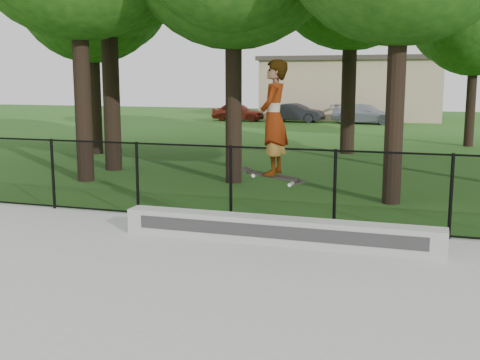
{
  "coord_description": "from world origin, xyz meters",
  "views": [
    {
      "loc": [
        3.7,
        -4.84,
        2.81
      ],
      "look_at": [
        0.74,
        4.2,
        1.2
      ],
      "focal_mm": 45.0,
      "sensor_mm": 36.0,
      "label": 1
    }
  ],
  "objects_px": {
    "grind_ledge": "(278,231)",
    "car_a": "(238,112)",
    "car_c": "(365,114)",
    "skater_airborne": "(274,120)",
    "car_b": "(296,113)"
  },
  "relations": [
    {
      "from": "grind_ledge",
      "to": "car_c",
      "type": "bearing_deg",
      "value": 93.64
    },
    {
      "from": "car_a",
      "to": "skater_airborne",
      "type": "distance_m",
      "value": 30.83
    },
    {
      "from": "grind_ledge",
      "to": "car_a",
      "type": "distance_m",
      "value": 30.51
    },
    {
      "from": "car_a",
      "to": "car_b",
      "type": "relative_size",
      "value": 1.05
    },
    {
      "from": "car_b",
      "to": "car_c",
      "type": "xyz_separation_m",
      "value": [
        4.46,
        -0.07,
        0.01
      ]
    },
    {
      "from": "grind_ledge",
      "to": "car_a",
      "type": "relative_size",
      "value": 1.58
    },
    {
      "from": "car_c",
      "to": "skater_airborne",
      "type": "bearing_deg",
      "value": -168.02
    },
    {
      "from": "car_b",
      "to": "skater_airborne",
      "type": "xyz_separation_m",
      "value": [
        6.29,
        -29.17,
        1.57
      ]
    },
    {
      "from": "grind_ledge",
      "to": "skater_airborne",
      "type": "relative_size",
      "value": 2.77
    },
    {
      "from": "car_c",
      "to": "skater_airborne",
      "type": "height_order",
      "value": "skater_airborne"
    },
    {
      "from": "car_b",
      "to": "skater_airborne",
      "type": "distance_m",
      "value": 29.88
    },
    {
      "from": "grind_ledge",
      "to": "car_b",
      "type": "distance_m",
      "value": 29.56
    },
    {
      "from": "car_a",
      "to": "skater_airborne",
      "type": "xyz_separation_m",
      "value": [
        10.2,
        -29.05,
        1.57
      ]
    },
    {
      "from": "car_c",
      "to": "skater_airborne",
      "type": "distance_m",
      "value": 29.2
    },
    {
      "from": "car_a",
      "to": "skater_airborne",
      "type": "bearing_deg",
      "value": -159.39
    }
  ]
}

